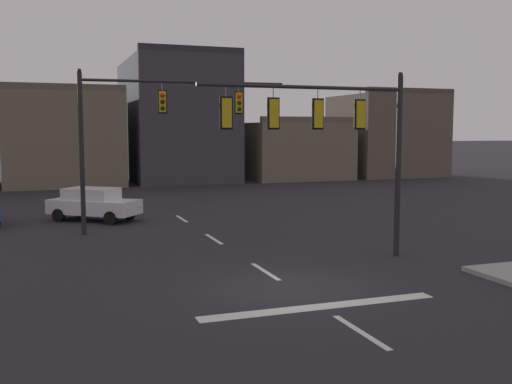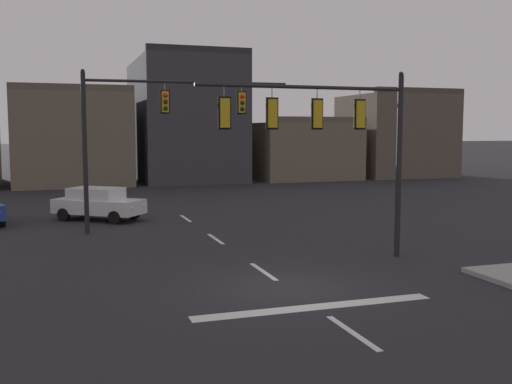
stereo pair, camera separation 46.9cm
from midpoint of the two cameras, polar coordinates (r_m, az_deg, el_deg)
The scene contains 7 objects.
ground_plane at distance 17.11m, azimuth 2.47°, elevation -9.07°, with size 400.00×400.00×0.00m, color #232328.
stop_bar_paint at distance 15.35m, azimuth 5.33°, elevation -10.84°, with size 6.40×0.50×0.01m, color silver.
lane_centreline at distance 18.92m, azimuth 0.17°, elevation -7.60°, with size 0.16×26.40×0.01m.
signal_mast_near_side at distance 20.08m, azimuth 6.67°, elevation 6.07°, with size 7.35×0.41×6.43m.
signal_mast_far_side at distance 26.25m, azimuth -11.12°, elevation 6.72°, with size 8.94×0.76×6.98m.
car_lot_middle at distance 30.41m, azimuth -15.70°, elevation -1.06°, with size 4.57×4.14×1.61m.
building_row at distance 53.37m, azimuth -10.26°, elevation 5.64°, with size 50.39×13.63×11.11m.
Camera 1 is at (-6.46, -15.23, 4.41)m, focal length 41.87 mm.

